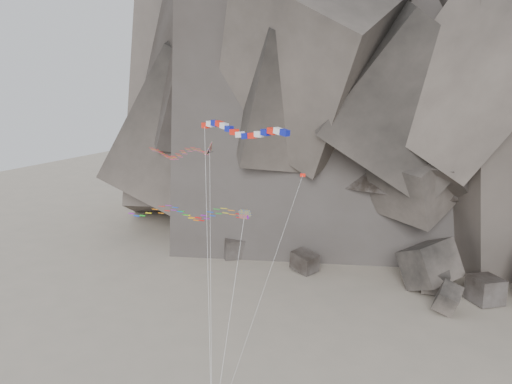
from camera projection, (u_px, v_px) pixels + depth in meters
The scene contains 6 objects.
headland at pixel (421, 20), 110.68m from camera, with size 110.00×70.00×84.00m, color #5E544D, non-canonical shape.
boulder_field at pixel (391, 267), 89.11m from camera, with size 66.07×16.99×9.45m.
delta_kite at pixel (176, 152), 65.68m from camera, with size 19.47×16.95×23.94m.
banner_kite at pixel (241, 131), 53.69m from camera, with size 11.91×12.57×26.67m.
parafoil_kite at pixel (181, 212), 58.62m from camera, with size 16.47×10.64×18.26m.
pennant_kite at pixel (279, 245), 52.68m from camera, with size 3.14×12.10×22.00m.
Camera 1 is at (26.96, -46.69, 33.84)m, focal length 40.00 mm.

